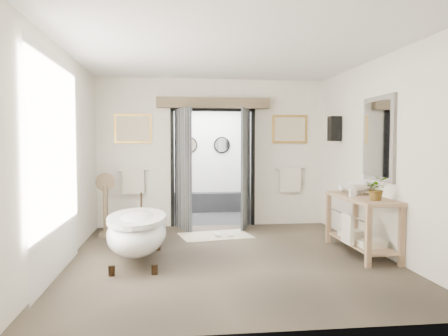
{
  "coord_description": "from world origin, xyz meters",
  "views": [
    {
      "loc": [
        -0.78,
        -6.1,
        1.62
      ],
      "look_at": [
        0.0,
        0.6,
        1.25
      ],
      "focal_mm": 35.0,
      "sensor_mm": 36.0,
      "label": 1
    }
  ],
  "objects_px": {
    "basin": "(356,188)",
    "vanity": "(360,220)",
    "clawfoot_tub": "(137,231)",
    "rug": "(215,236)"
  },
  "relations": [
    {
      "from": "rug",
      "to": "basin",
      "type": "distance_m",
      "value": 2.55
    },
    {
      "from": "basin",
      "to": "vanity",
      "type": "bearing_deg",
      "value": -87.77
    },
    {
      "from": "basin",
      "to": "rug",
      "type": "bearing_deg",
      "value": 164.17
    },
    {
      "from": "vanity",
      "to": "rug",
      "type": "height_order",
      "value": "vanity"
    },
    {
      "from": "clawfoot_tub",
      "to": "rug",
      "type": "height_order",
      "value": "clawfoot_tub"
    },
    {
      "from": "rug",
      "to": "clawfoot_tub",
      "type": "bearing_deg",
      "value": -128.45
    },
    {
      "from": "vanity",
      "to": "basin",
      "type": "relative_size",
      "value": 3.07
    },
    {
      "from": "vanity",
      "to": "rug",
      "type": "xyz_separation_m",
      "value": [
        -2.0,
        1.48,
        -0.5
      ]
    },
    {
      "from": "clawfoot_tub",
      "to": "basin",
      "type": "height_order",
      "value": "basin"
    },
    {
      "from": "clawfoot_tub",
      "to": "vanity",
      "type": "distance_m",
      "value": 3.23
    }
  ]
}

